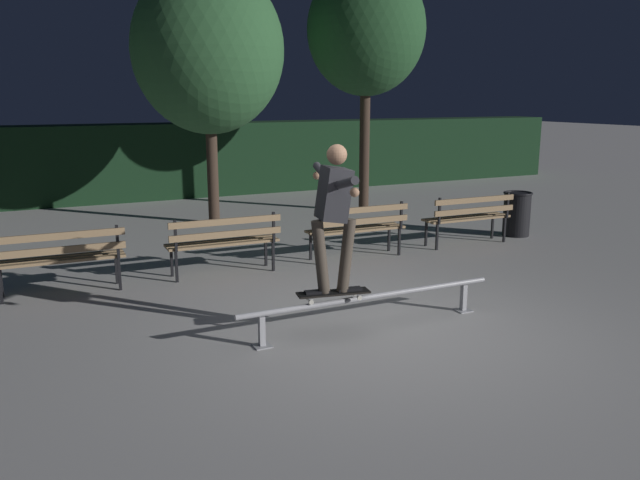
# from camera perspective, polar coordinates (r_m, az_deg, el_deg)

# --- Properties ---
(ground_plane) EXTENTS (90.00, 90.00, 0.00)m
(ground_plane) POSITION_cam_1_polar(r_m,az_deg,el_deg) (7.10, 4.89, -7.97)
(ground_plane) COLOR #ADAAA8
(hedge_backdrop) EXTENTS (24.00, 1.20, 1.83)m
(hedge_backdrop) POSITION_cam_1_polar(r_m,az_deg,el_deg) (16.62, -13.95, 6.86)
(hedge_backdrop) COLOR black
(hedge_backdrop) RESTS_ON ground
(grind_rail) EXTENTS (3.11, 0.18, 0.38)m
(grind_rail) POSITION_cam_1_polar(r_m,az_deg,el_deg) (7.08, 4.52, -5.44)
(grind_rail) COLOR #9E9EA3
(grind_rail) RESTS_ON ground
(skateboard) EXTENTS (0.80, 0.34, 0.09)m
(skateboard) POSITION_cam_1_polar(r_m,az_deg,el_deg) (6.82, 1.20, -4.75)
(skateboard) COLOR black
(skateboard) RESTS_ON grind_rail
(skateboarder) EXTENTS (0.63, 1.39, 1.56)m
(skateboarder) POSITION_cam_1_polar(r_m,az_deg,el_deg) (6.60, 1.26, 3.02)
(skateboarder) COLOR black
(skateboarder) RESTS_ON skateboard
(park_bench_leftmost) EXTENTS (1.61, 0.45, 0.88)m
(park_bench_leftmost) POSITION_cam_1_polar(r_m,az_deg,el_deg) (8.77, -22.15, -1.21)
(park_bench_leftmost) COLOR black
(park_bench_leftmost) RESTS_ON ground
(park_bench_left_center) EXTENTS (1.61, 0.45, 0.88)m
(park_bench_left_center) POSITION_cam_1_polar(r_m,az_deg,el_deg) (9.14, -8.52, 0.15)
(park_bench_left_center) COLOR black
(park_bench_left_center) RESTS_ON ground
(park_bench_right_center) EXTENTS (1.61, 0.45, 0.88)m
(park_bench_right_center) POSITION_cam_1_polar(r_m,az_deg,el_deg) (9.98, 3.42, 1.33)
(park_bench_right_center) COLOR black
(park_bench_right_center) RESTS_ON ground
(park_bench_rightmost) EXTENTS (1.61, 0.45, 0.88)m
(park_bench_rightmost) POSITION_cam_1_polar(r_m,az_deg,el_deg) (11.19, 13.16, 2.25)
(park_bench_rightmost) COLOR black
(park_bench_rightmost) RESTS_ON ground
(tree_far_right) EXTENTS (2.49, 2.49, 5.23)m
(tree_far_right) POSITION_cam_1_polar(r_m,az_deg,el_deg) (14.15, 4.13, 18.10)
(tree_far_right) COLOR #3D2D23
(tree_far_right) RESTS_ON ground
(tree_behind_benches) EXTENTS (2.90, 2.90, 4.95)m
(tree_behind_benches) POSITION_cam_1_polar(r_m,az_deg,el_deg) (12.89, -9.91, 16.29)
(tree_behind_benches) COLOR #3D2D23
(tree_behind_benches) RESTS_ON ground
(trash_can) EXTENTS (0.52, 0.52, 0.80)m
(trash_can) POSITION_cam_1_polar(r_m,az_deg,el_deg) (12.22, 17.09, 2.29)
(trash_can) COLOR black
(trash_can) RESTS_ON ground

